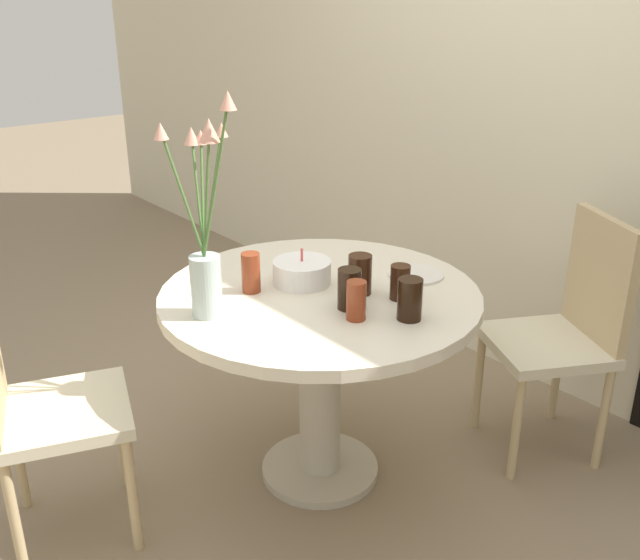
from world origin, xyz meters
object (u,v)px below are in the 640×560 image
at_px(chair_left_flank, 32,394).
at_px(drink_glass_0, 360,274).
at_px(drink_glass_4, 349,289).
at_px(drink_glass_5, 410,299).
at_px(chair_right_flank, 568,323).
at_px(side_plate, 416,274).
at_px(drink_glass_3, 251,273).
at_px(drink_glass_1, 356,301).
at_px(flower_vase, 205,241).
at_px(birthday_cake, 301,272).
at_px(drink_glass_2, 400,282).

distance_m(chair_left_flank, drink_glass_0, 1.08).
bearing_deg(drink_glass_4, drink_glass_0, 122.14).
distance_m(drink_glass_4, drink_glass_5, 0.20).
relative_size(chair_right_flank, side_plate, 4.72).
distance_m(chair_left_flank, drink_glass_3, 0.77).
height_order(side_plate, drink_glass_1, drink_glass_1).
relative_size(side_plate, drink_glass_4, 1.50).
bearing_deg(side_plate, flower_vase, -104.68).
xyz_separation_m(birthday_cake, drink_glass_4, (0.26, -0.01, 0.03)).
xyz_separation_m(drink_glass_2, drink_glass_5, (0.13, -0.09, 0.01)).
xyz_separation_m(side_plate, drink_glass_2, (0.10, -0.19, 0.05)).
xyz_separation_m(side_plate, drink_glass_4, (0.05, -0.36, 0.06)).
bearing_deg(drink_glass_0, drink_glass_1, -45.91).
bearing_deg(side_plate, drink_glass_5, -50.11).
height_order(chair_right_flank, drink_glass_3, chair_right_flank).
bearing_deg(drink_glass_0, drink_glass_5, -4.57).
bearing_deg(drink_glass_0, drink_glass_2, 30.38).
relative_size(chair_right_flank, drink_glass_0, 6.97).
relative_size(side_plate, drink_glass_5, 1.50).
height_order(chair_left_flank, drink_glass_0, chair_left_flank).
relative_size(drink_glass_1, drink_glass_3, 0.92).
distance_m(side_plate, drink_glass_4, 0.37).
bearing_deg(flower_vase, chair_right_flank, 66.23).
bearing_deg(flower_vase, birthday_cake, 92.40).
xyz_separation_m(birthday_cake, drink_glass_5, (0.43, 0.07, 0.03)).
distance_m(side_plate, drink_glass_5, 0.36).
bearing_deg(drink_glass_4, drink_glass_2, 74.22).
xyz_separation_m(chair_left_flank, birthday_cake, (0.22, 0.87, 0.24)).
height_order(flower_vase, drink_glass_0, flower_vase).
height_order(chair_right_flank, drink_glass_0, chair_right_flank).
xyz_separation_m(chair_right_flank, drink_glass_5, (-0.11, -0.74, 0.27)).
height_order(birthday_cake, drink_glass_2, birthday_cake).
relative_size(chair_left_flank, birthday_cake, 4.63).
bearing_deg(chair_right_flank, drink_glass_1, -74.93).
distance_m(chair_right_flank, birthday_cake, 1.01).
distance_m(chair_right_flank, drink_glass_0, 0.85).
height_order(drink_glass_1, drink_glass_2, drink_glass_1).
xyz_separation_m(flower_vase, drink_glass_0, (0.18, 0.47, -0.17)).
relative_size(chair_left_flank, flower_vase, 1.35).
distance_m(flower_vase, side_plate, 0.78).
relative_size(chair_left_flank, drink_glass_4, 7.07).
bearing_deg(side_plate, chair_left_flank, -109.25).
distance_m(chair_left_flank, flower_vase, 0.71).
distance_m(chair_left_flank, side_plate, 1.31).
xyz_separation_m(drink_glass_2, drink_glass_3, (-0.36, -0.33, 0.01)).
bearing_deg(flower_vase, side_plate, 75.32).
relative_size(drink_glass_0, drink_glass_1, 1.07).
bearing_deg(chair_right_flank, drink_glass_3, -92.11).
bearing_deg(side_plate, drink_glass_3, -115.93).
bearing_deg(chair_left_flank, drink_glass_1, -104.04).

